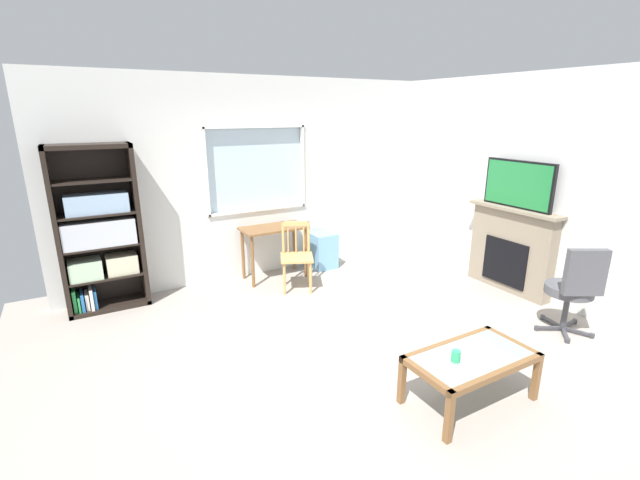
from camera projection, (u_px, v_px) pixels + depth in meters
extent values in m
cube|color=#9E9389|center=(357.00, 350.00, 4.40)|extent=(6.43, 6.14, 0.02)
cube|color=silver|center=(259.00, 241.00, 6.40)|extent=(5.43, 0.12, 0.94)
cube|color=silver|center=(253.00, 100.00, 5.84)|extent=(5.43, 0.12, 0.65)
cube|color=silver|center=(123.00, 178.00, 5.28)|extent=(1.99, 0.12, 1.18)
cube|color=silver|center=(357.00, 162.00, 6.91)|extent=(2.01, 0.12, 1.18)
cube|color=silver|center=(255.00, 169.00, 6.10)|extent=(1.42, 0.02, 1.18)
cube|color=white|center=(259.00, 210.00, 6.21)|extent=(1.48, 0.06, 0.03)
cube|color=white|center=(255.00, 127.00, 5.88)|extent=(1.48, 0.06, 0.03)
cube|color=white|center=(206.00, 173.00, 5.71)|extent=(0.03, 0.06, 1.18)
cube|color=white|center=(302.00, 166.00, 6.38)|extent=(0.03, 0.06, 1.18)
cube|color=silver|center=(548.00, 189.00, 5.32)|extent=(0.12, 5.34, 2.77)
cube|color=black|center=(57.00, 235.00, 4.86)|extent=(0.05, 0.38, 1.96)
cube|color=black|center=(138.00, 225.00, 5.26)|extent=(0.05, 0.38, 1.96)
cube|color=black|center=(87.00, 146.00, 4.79)|extent=(0.90, 0.38, 0.05)
cube|color=black|center=(111.00, 305.00, 5.33)|extent=(0.90, 0.38, 0.05)
cube|color=black|center=(98.00, 226.00, 5.21)|extent=(0.90, 0.02, 1.96)
cube|color=black|center=(106.00, 276.00, 5.23)|extent=(0.85, 0.36, 0.02)
cube|color=black|center=(102.00, 245.00, 5.12)|extent=(0.85, 0.36, 0.02)
cube|color=black|center=(97.00, 214.00, 5.01)|extent=(0.85, 0.36, 0.02)
cube|color=black|center=(92.00, 181.00, 4.90)|extent=(0.85, 0.36, 0.02)
cube|color=#B7D6B2|center=(86.00, 269.00, 5.08)|extent=(0.35, 0.31, 0.22)
cube|color=beige|center=(122.00, 263.00, 5.27)|extent=(0.34, 0.27, 0.22)
cube|color=silver|center=(99.00, 232.00, 5.06)|extent=(0.77, 0.33, 0.30)
cube|color=#9EBCDB|center=(97.00, 203.00, 4.97)|extent=(0.66, 0.27, 0.22)
cube|color=green|center=(75.00, 300.00, 5.10)|extent=(0.04, 0.24, 0.27)
cube|color=green|center=(79.00, 302.00, 5.13)|extent=(0.02, 0.27, 0.18)
cube|color=#286BB2|center=(83.00, 300.00, 5.14)|extent=(0.03, 0.27, 0.21)
cube|color=white|center=(87.00, 300.00, 5.17)|extent=(0.04, 0.22, 0.19)
cube|color=white|center=(91.00, 297.00, 5.18)|extent=(0.03, 0.29, 0.25)
cube|color=#286BB2|center=(95.00, 298.00, 5.21)|extent=(0.03, 0.25, 0.22)
cube|color=brown|center=(274.00, 228.00, 6.07)|extent=(0.91, 0.47, 0.03)
cylinder|color=brown|center=(253.00, 262.00, 5.83)|extent=(0.04, 0.04, 0.72)
cylinder|color=brown|center=(306.00, 253.00, 6.22)|extent=(0.04, 0.04, 0.72)
cylinder|color=brown|center=(243.00, 254.00, 6.14)|extent=(0.04, 0.04, 0.72)
cylinder|color=brown|center=(294.00, 246.00, 6.53)|extent=(0.04, 0.04, 0.72)
cube|color=tan|center=(297.00, 258.00, 5.73)|extent=(0.55, 0.54, 0.04)
cylinder|color=tan|center=(284.00, 279.00, 5.63)|extent=(0.04, 0.04, 0.43)
cylinder|color=tan|center=(311.00, 278.00, 5.66)|extent=(0.04, 0.04, 0.43)
cylinder|color=tan|center=(284.00, 270.00, 5.94)|extent=(0.04, 0.04, 0.43)
cylinder|color=tan|center=(309.00, 270.00, 5.97)|extent=(0.04, 0.04, 0.43)
cylinder|color=tan|center=(283.00, 238.00, 5.81)|extent=(0.04, 0.04, 0.45)
cylinder|color=tan|center=(309.00, 237.00, 5.84)|extent=(0.04, 0.04, 0.45)
cube|color=tan|center=(296.00, 224.00, 5.77)|extent=(0.34, 0.18, 0.06)
cylinder|color=tan|center=(288.00, 240.00, 5.82)|extent=(0.02, 0.02, 0.35)
cylinder|color=tan|center=(296.00, 240.00, 5.83)|extent=(0.02, 0.02, 0.35)
cylinder|color=tan|center=(304.00, 240.00, 5.84)|extent=(0.02, 0.02, 0.35)
cube|color=#72ADDB|center=(322.00, 250.00, 6.63)|extent=(0.35, 0.40, 0.54)
cube|color=gray|center=(511.00, 251.00, 5.73)|extent=(0.18, 1.16, 1.08)
cube|color=black|center=(505.00, 262.00, 5.72)|extent=(0.03, 0.64, 0.59)
cube|color=gray|center=(515.00, 209.00, 5.56)|extent=(0.26, 1.26, 0.04)
cube|color=black|center=(518.00, 184.00, 5.47)|extent=(0.05, 0.95, 0.60)
cube|color=#237F3D|center=(517.00, 185.00, 5.45)|extent=(0.01, 0.90, 0.55)
cylinder|color=#4C4C51|center=(569.00, 290.00, 4.62)|extent=(0.48, 0.48, 0.09)
cube|color=#4C4C51|center=(586.00, 272.00, 4.33)|extent=(0.39, 0.27, 0.48)
cylinder|color=#38383D|center=(565.00, 310.00, 4.69)|extent=(0.06, 0.06, 0.42)
cube|color=#38383D|center=(550.00, 328.00, 4.75)|extent=(0.26, 0.17, 0.03)
cylinder|color=#38383D|center=(537.00, 328.00, 4.76)|extent=(0.05, 0.05, 0.05)
cube|color=#38383D|center=(565.00, 334.00, 4.63)|extent=(0.23, 0.21, 0.03)
cylinder|color=#38383D|center=(567.00, 341.00, 4.50)|extent=(0.05, 0.05, 0.05)
cube|color=#38383D|center=(577.00, 332.00, 4.67)|extent=(0.15, 0.27, 0.03)
cylinder|color=#38383D|center=(592.00, 336.00, 4.60)|extent=(0.05, 0.05, 0.05)
cube|color=#38383D|center=(569.00, 324.00, 4.83)|extent=(0.28, 0.06, 0.03)
cylinder|color=#38383D|center=(575.00, 321.00, 4.91)|extent=(0.05, 0.05, 0.05)
cube|color=#38383D|center=(552.00, 322.00, 4.88)|extent=(0.09, 0.28, 0.03)
cylinder|color=#38383D|center=(543.00, 317.00, 5.01)|extent=(0.05, 0.05, 0.05)
cube|color=#8C9E99|center=(472.00, 356.00, 3.49)|extent=(0.94, 0.46, 0.02)
cube|color=brown|center=(499.00, 374.00, 3.28)|extent=(1.04, 0.05, 0.05)
cube|color=brown|center=(448.00, 344.00, 3.71)|extent=(1.04, 0.05, 0.05)
cube|color=brown|center=(426.00, 376.00, 3.26)|extent=(0.05, 0.56, 0.05)
cube|color=brown|center=(512.00, 342.00, 3.73)|extent=(0.05, 0.56, 0.05)
cube|color=brown|center=(449.00, 420.00, 3.11)|extent=(0.05, 0.05, 0.38)
cube|color=brown|center=(536.00, 379.00, 3.57)|extent=(0.05, 0.05, 0.38)
cube|color=brown|center=(402.00, 382.00, 3.54)|extent=(0.05, 0.05, 0.38)
cube|color=brown|center=(485.00, 351.00, 4.00)|extent=(0.05, 0.05, 0.38)
cylinder|color=#33B770|center=(456.00, 356.00, 3.39)|extent=(0.07, 0.07, 0.09)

